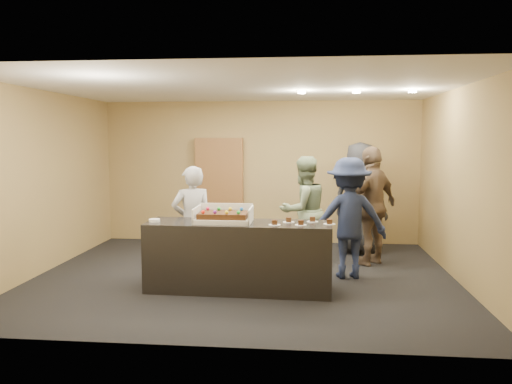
% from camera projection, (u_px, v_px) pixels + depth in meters
% --- Properties ---
extents(room, '(6.04, 6.00, 2.70)m').
position_uv_depth(room, '(244.00, 184.00, 7.10)').
color(room, black).
rests_on(room, ground).
extents(serving_counter, '(2.42, 0.76, 0.90)m').
position_uv_depth(serving_counter, '(239.00, 256.00, 6.53)').
color(serving_counter, black).
rests_on(serving_counter, floor).
extents(storage_cabinet, '(0.91, 0.15, 2.00)m').
position_uv_depth(storage_cabinet, '(219.00, 190.00, 9.60)').
color(storage_cabinet, brown).
rests_on(storage_cabinet, floor).
extents(cake_box, '(0.74, 0.51, 0.22)m').
position_uv_depth(cake_box, '(224.00, 218.00, 6.53)').
color(cake_box, white).
rests_on(cake_box, serving_counter).
extents(sheet_cake, '(0.63, 0.43, 0.12)m').
position_uv_depth(sheet_cake, '(223.00, 215.00, 6.50)').
color(sheet_cake, '#3D210E').
rests_on(sheet_cake, cake_box).
extents(plate_stack, '(0.15, 0.15, 0.04)m').
position_uv_depth(plate_stack, '(154.00, 220.00, 6.53)').
color(plate_stack, white).
rests_on(plate_stack, serving_counter).
extents(slice_a, '(0.15, 0.15, 0.07)m').
position_uv_depth(slice_a, '(275.00, 223.00, 6.27)').
color(slice_a, white).
rests_on(slice_a, serving_counter).
extents(slice_b, '(0.15, 0.15, 0.07)m').
position_uv_depth(slice_b, '(289.00, 221.00, 6.47)').
color(slice_b, white).
rests_on(slice_b, serving_counter).
extents(slice_c, '(0.15, 0.15, 0.07)m').
position_uv_depth(slice_c, '(301.00, 223.00, 6.26)').
color(slice_c, white).
rests_on(slice_c, serving_counter).
extents(slice_d, '(0.15, 0.15, 0.07)m').
position_uv_depth(slice_d, '(312.00, 220.00, 6.52)').
color(slice_d, white).
rests_on(slice_d, serving_counter).
extents(slice_e, '(0.15, 0.15, 0.07)m').
position_uv_depth(slice_e, '(329.00, 223.00, 6.33)').
color(slice_e, white).
rests_on(slice_e, serving_counter).
extents(person_server_grey, '(0.69, 0.59, 1.60)m').
position_uv_depth(person_server_grey, '(192.00, 222.00, 7.08)').
color(person_server_grey, '#AAABB0').
rests_on(person_server_grey, floor).
extents(person_sage_man, '(1.05, 1.01, 1.72)m').
position_uv_depth(person_sage_man, '(304.00, 211.00, 7.85)').
color(person_sage_man, gray).
rests_on(person_sage_man, floor).
extents(person_navy_man, '(1.19, 0.78, 1.72)m').
position_uv_depth(person_navy_man, '(349.00, 218.00, 7.11)').
color(person_navy_man, '#1C2543').
rests_on(person_navy_man, floor).
extents(person_brown_extra, '(1.09, 1.11, 1.87)m').
position_uv_depth(person_brown_extra, '(372.00, 206.00, 7.86)').
color(person_brown_extra, brown).
rests_on(person_brown_extra, floor).
extents(person_dark_suit, '(1.12, 0.98, 1.93)m').
position_uv_depth(person_dark_suit, '(360.00, 198.00, 8.63)').
color(person_dark_suit, '#28292D').
rests_on(person_dark_suit, floor).
extents(ceiling_spotlights, '(1.72, 0.12, 0.03)m').
position_uv_depth(ceiling_spotlights, '(356.00, 92.00, 7.30)').
color(ceiling_spotlights, '#FFEAC6').
rests_on(ceiling_spotlights, ceiling).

